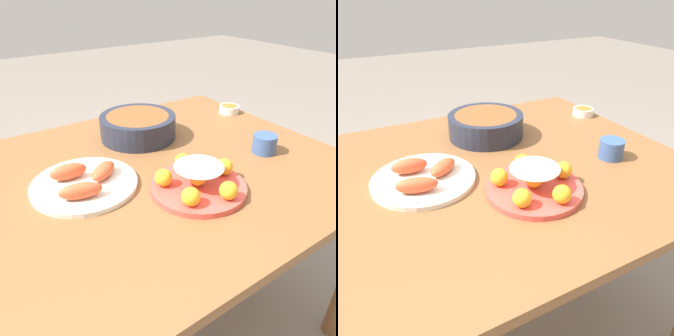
% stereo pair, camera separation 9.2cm
% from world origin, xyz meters
% --- Properties ---
extents(ground_plane, '(12.00, 12.00, 0.00)m').
position_xyz_m(ground_plane, '(0.00, 0.00, 0.00)').
color(ground_plane, slate).
extents(dining_table, '(1.28, 0.97, 0.73)m').
position_xyz_m(dining_table, '(0.00, 0.00, 0.64)').
color(dining_table, brown).
rests_on(dining_table, ground_plane).
extents(cake_plate, '(0.26, 0.26, 0.08)m').
position_xyz_m(cake_plate, '(0.08, -0.17, 0.76)').
color(cake_plate, '#E04C42').
rests_on(cake_plate, dining_table).
extents(serving_bowl, '(0.27, 0.27, 0.08)m').
position_xyz_m(serving_bowl, '(0.12, 0.22, 0.77)').
color(serving_bowl, '#232838').
rests_on(serving_bowl, dining_table).
extents(sauce_bowl, '(0.09, 0.09, 0.03)m').
position_xyz_m(sauce_bowl, '(0.58, 0.22, 0.75)').
color(sauce_bowl, silver).
rests_on(sauce_bowl, dining_table).
extents(seafood_platter, '(0.29, 0.29, 0.06)m').
position_xyz_m(seafood_platter, '(-0.17, 0.01, 0.74)').
color(seafood_platter, silver).
rests_on(seafood_platter, dining_table).
extents(cup_near, '(0.08, 0.08, 0.06)m').
position_xyz_m(cup_near, '(0.40, -0.12, 0.76)').
color(cup_near, '#38568E').
rests_on(cup_near, dining_table).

